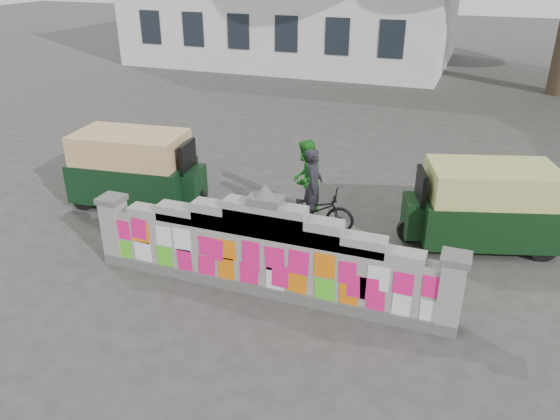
% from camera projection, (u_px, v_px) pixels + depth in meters
% --- Properties ---
extents(ground, '(100.00, 100.00, 0.00)m').
position_uv_depth(ground, '(266.00, 291.00, 9.49)').
color(ground, '#383533').
rests_on(ground, ground).
extents(parapet_wall, '(6.48, 0.44, 2.01)m').
position_uv_depth(parapet_wall, '(266.00, 254.00, 9.17)').
color(parapet_wall, '#4C4C49').
rests_on(parapet_wall, ground).
extents(cyclist_bike, '(1.80, 0.81, 0.92)m').
position_uv_depth(cyclist_bike, '(313.00, 210.00, 11.41)').
color(cyclist_bike, black).
rests_on(cyclist_bike, ground).
extents(cyclist_rider, '(0.44, 0.61, 1.55)m').
position_uv_depth(cyclist_rider, '(313.00, 196.00, 11.27)').
color(cyclist_rider, black).
rests_on(cyclist_rider, ground).
extents(pedestrian, '(0.69, 0.87, 1.75)m').
position_uv_depth(pedestrian, '(306.00, 179.00, 11.86)').
color(pedestrian, '#238023').
rests_on(pedestrian, ground).
extents(rickshaw_left, '(3.16, 1.74, 1.71)m').
position_uv_depth(rickshaw_left, '(136.00, 168.00, 12.44)').
color(rickshaw_left, black).
rests_on(rickshaw_left, ground).
extents(rickshaw_right, '(3.10, 2.08, 1.66)m').
position_uv_depth(rickshaw_right, '(484.00, 205.00, 10.67)').
color(rickshaw_right, black).
rests_on(rickshaw_right, ground).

